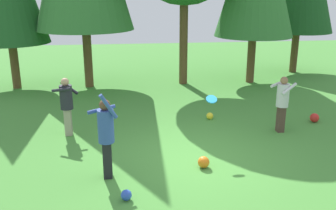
# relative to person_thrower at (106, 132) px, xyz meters

# --- Properties ---
(ground_plane) EXTENTS (40.00, 40.00, 0.00)m
(ground_plane) POSITION_rel_person_thrower_xyz_m (1.99, 0.70, -1.06)
(ground_plane) COLOR #478C38
(person_thrower) EXTENTS (0.65, 0.64, 1.95)m
(person_thrower) POSITION_rel_person_thrower_xyz_m (0.00, 0.00, 0.00)
(person_thrower) COLOR black
(person_thrower) RESTS_ON ground_plane
(person_catcher) EXTENTS (0.70, 0.67, 1.61)m
(person_catcher) POSITION_rel_person_thrower_xyz_m (4.81, 2.17, -0.11)
(person_catcher) COLOR #4C382D
(person_catcher) RESTS_ON ground_plane
(person_bystander) EXTENTS (0.69, 0.66, 1.63)m
(person_bystander) POSITION_rel_person_thrower_xyz_m (-1.15, 2.65, -0.09)
(person_bystander) COLOR gray
(person_bystander) RESTS_ON ground_plane
(frisbee) EXTENTS (0.27, 0.25, 0.15)m
(frisbee) POSITION_rel_person_thrower_xyz_m (2.51, 1.10, 0.30)
(frisbee) COLOR #2393D1
(ball_yellow) EXTENTS (0.22, 0.22, 0.22)m
(ball_yellow) POSITION_rel_person_thrower_xyz_m (3.07, 3.45, -0.95)
(ball_yellow) COLOR yellow
(ball_yellow) RESTS_ON ground_plane
(ball_blue) EXTENTS (0.21, 0.21, 0.21)m
(ball_blue) POSITION_rel_person_thrower_xyz_m (0.37, -0.99, -0.95)
(ball_blue) COLOR blue
(ball_blue) RESTS_ON ground_plane
(ball_orange) EXTENTS (0.27, 0.27, 0.27)m
(ball_orange) POSITION_rel_person_thrower_xyz_m (2.15, 0.19, -0.92)
(ball_orange) COLOR orange
(ball_orange) RESTS_ON ground_plane
(ball_red) EXTENTS (0.28, 0.28, 0.28)m
(ball_red) POSITION_rel_person_thrower_xyz_m (6.18, 2.79, -0.92)
(ball_red) COLOR red
(ball_red) RESTS_ON ground_plane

